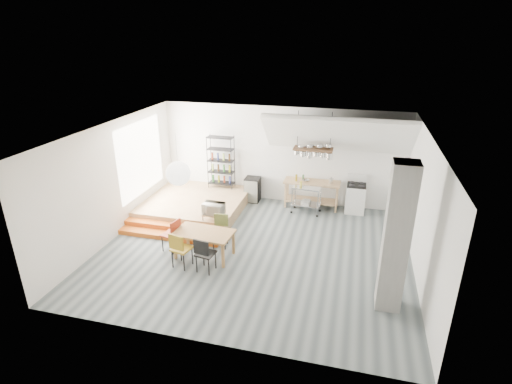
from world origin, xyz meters
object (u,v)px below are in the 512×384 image
(stove, at_px, (355,198))
(dining_table, at_px, (204,235))
(mini_fridge, at_px, (253,189))
(rolling_cart, at_px, (306,196))

(stove, height_order, dining_table, stove)
(stove, xyz_separation_m, mini_fridge, (-3.40, 0.04, -0.07))
(dining_table, height_order, rolling_cart, rolling_cart)
(rolling_cart, xyz_separation_m, mini_fridge, (-1.89, 0.50, -0.16))
(stove, bearing_deg, rolling_cart, -163.14)
(rolling_cart, distance_m, mini_fridge, 1.97)
(dining_table, height_order, mini_fridge, mini_fridge)
(stove, relative_size, mini_fridge, 1.42)
(dining_table, relative_size, mini_fridge, 1.83)
(dining_table, xyz_separation_m, mini_fridge, (0.27, 3.80, -0.21))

